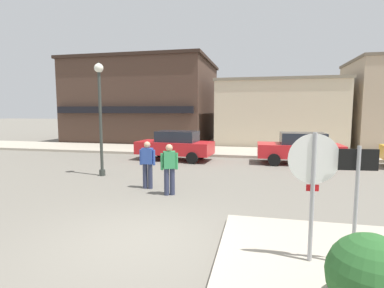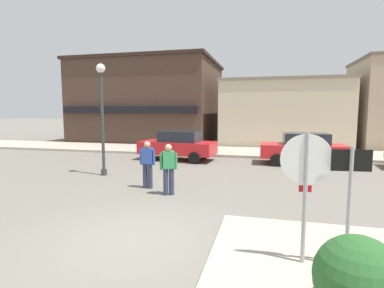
{
  "view_description": "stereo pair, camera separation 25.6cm",
  "coord_description": "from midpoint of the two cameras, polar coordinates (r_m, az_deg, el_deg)",
  "views": [
    {
      "loc": [
        2.37,
        -5.47,
        2.64
      ],
      "look_at": [
        0.14,
        4.5,
        1.5
      ],
      "focal_mm": 28.0,
      "sensor_mm": 36.0,
      "label": 1
    },
    {
      "loc": [
        2.62,
        -5.41,
        2.64
      ],
      "look_at": [
        0.14,
        4.5,
        1.5
      ],
      "focal_mm": 28.0,
      "sensor_mm": 36.0,
      "label": 2
    }
  ],
  "objects": [
    {
      "name": "parked_car_nearest",
      "position": [
        16.0,
        -3.63,
        -0.21
      ],
      "size": [
        4.13,
        2.14,
        1.56
      ],
      "color": "red",
      "rests_on": "ground"
    },
    {
      "name": "kerb_far",
      "position": [
        19.03,
        4.98,
        -1.39
      ],
      "size": [
        80.0,
        4.0,
        0.15
      ],
      "primitive_type": "cube",
      "color": "#A89E8C",
      "rests_on": "ground"
    },
    {
      "name": "lamp_post",
      "position": [
        12.6,
        -17.7,
        7.52
      ],
      "size": [
        0.36,
        0.36,
        4.54
      ],
      "color": "#333833",
      "rests_on": "ground"
    },
    {
      "name": "pedestrian_crossing_far",
      "position": [
        10.27,
        -9.19,
        -3.66
      ],
      "size": [
        0.55,
        0.23,
        1.61
      ],
      "color": "#2D334C",
      "rests_on": "ground"
    },
    {
      "name": "stop_sign",
      "position": [
        5.23,
        20.73,
        -6.5
      ],
      "size": [
        0.82,
        0.1,
        2.3
      ],
      "color": "#9E9EA3",
      "rests_on": "ground"
    },
    {
      "name": "pedestrian_crossing_near",
      "position": [
        9.4,
        -5.12,
        -4.54
      ],
      "size": [
        0.54,
        0.35,
        1.61
      ],
      "color": "#2D334C",
      "rests_on": "ground"
    },
    {
      "name": "building_storefront_left_near",
      "position": [
        24.88,
        15.53,
        5.72
      ],
      "size": [
        9.1,
        7.94,
        4.9
      ],
      "color": "beige",
      "rests_on": "ground"
    },
    {
      "name": "ground_plane",
      "position": [
        6.54,
        -11.51,
        -17.58
      ],
      "size": [
        160.0,
        160.0,
        0.0
      ],
      "primitive_type": "plane",
      "color": "#6B665B"
    },
    {
      "name": "building_corner_shop",
      "position": [
        27.3,
        -8.93,
        7.98
      ],
      "size": [
        11.61,
        9.93,
        6.86
      ],
      "color": "#473328",
      "rests_on": "ground"
    },
    {
      "name": "one_way_sign",
      "position": [
        5.39,
        27.63,
        -8.46
      ],
      "size": [
        0.6,
        0.08,
        2.1
      ],
      "color": "#9E9EA3",
      "rests_on": "ground"
    },
    {
      "name": "parked_car_second",
      "position": [
        15.7,
        19.4,
        -0.68
      ],
      "size": [
        4.04,
        1.95,
        1.56
      ],
      "color": "red",
      "rests_on": "ground"
    }
  ]
}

